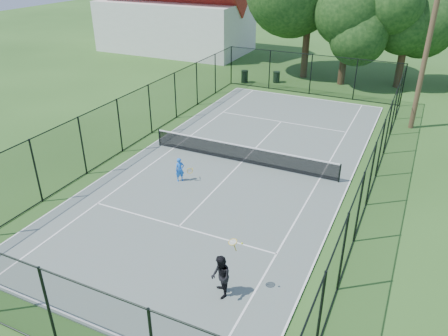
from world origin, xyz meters
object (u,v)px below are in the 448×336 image
at_px(trash_bin_left, 245,77).
at_px(utility_pole, 426,55).
at_px(tennis_net, 242,153).
at_px(player_blue, 180,170).
at_px(trash_bin_right, 276,77).
at_px(player_black, 221,277).

relative_size(trash_bin_left, utility_pole, 0.11).
relative_size(tennis_net, player_blue, 8.64).
height_order(tennis_net, player_blue, player_blue).
relative_size(tennis_net, trash_bin_right, 11.24).
distance_m(trash_bin_left, utility_pole, 14.54).
distance_m(trash_bin_left, trash_bin_right, 2.61).
distance_m(trash_bin_right, player_blue, 18.01).
height_order(utility_pole, player_blue, utility_pole).
xyz_separation_m(utility_pole, player_blue, (-9.42, -12.07, -3.81)).
bearing_deg(player_blue, trash_bin_left, 102.56).
relative_size(trash_bin_left, player_blue, 0.86).
bearing_deg(utility_pole, player_blue, -127.97).
distance_m(trash_bin_left, player_blue, 17.22).
xyz_separation_m(trash_bin_right, player_black, (6.45, -24.04, 0.36)).
bearing_deg(trash_bin_right, player_black, -74.98).
height_order(tennis_net, trash_bin_left, tennis_net).
bearing_deg(player_blue, tennis_net, 58.50).
xyz_separation_m(player_blue, player_black, (5.05, -6.08, 0.17)).
bearing_deg(trash_bin_left, player_black, -68.99).
bearing_deg(trash_bin_left, tennis_net, -67.74).
height_order(trash_bin_left, player_black, player_black).
distance_m(trash_bin_right, utility_pole, 12.96).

